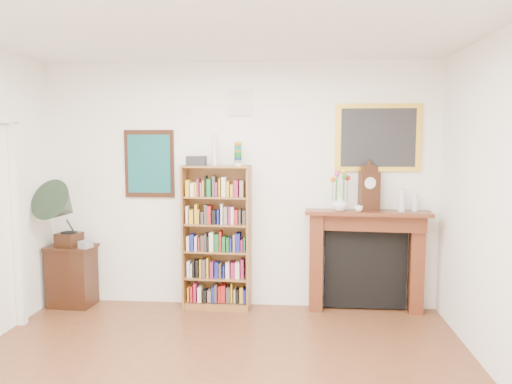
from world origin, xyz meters
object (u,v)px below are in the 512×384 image
cd_stack (86,244)px  bottle_right (415,202)px  fireplace (366,252)px  mantel_clock (369,189)px  bookshelf (217,229)px  side_cabinet (72,276)px  gramophone (62,209)px  flower_vase (340,203)px  teacup (359,208)px  bottle_left (402,201)px

cd_stack → bottle_right: (3.66, 0.17, 0.50)m
fireplace → mantel_clock: mantel_clock is taller
cd_stack → bottle_right: bearing=2.6°
bookshelf → cd_stack: bookshelf is taller
side_cabinet → gramophone: size_ratio=0.91×
fireplace → flower_vase: size_ratio=7.96×
gramophone → flower_vase: bearing=17.2°
gramophone → flower_vase: 3.10m
cd_stack → fireplace: bearing=4.0°
gramophone → flower_vase: (3.09, 0.15, 0.08)m
teacup → side_cabinet: bearing=179.8°
bottle_right → fireplace: bearing=174.0°
gramophone → bottle_right: gramophone is taller
bottle_left → bottle_right: bearing=10.9°
gramophone → mantel_clock: size_ratio=1.57×
flower_vase → mantel_clock: bearing=4.3°
mantel_clock → flower_vase: mantel_clock is taller
bookshelf → flower_vase: bearing=2.4°
flower_vase → teacup: bearing=-12.0°
mantel_clock → bottle_right: 0.52m
bottle_left → cd_stack: bearing=-177.7°
bookshelf → bottle_right: size_ratio=9.44×
gramophone → teacup: bearing=16.3°
mantel_clock → teacup: (-0.12, -0.07, -0.21)m
bookshelf → bottle_left: bookshelf is taller
fireplace → teacup: 0.53m
bookshelf → teacup: bearing=1.0°
bottle_left → fireplace: bearing=167.2°
cd_stack → bottle_right: size_ratio=0.60×
side_cabinet → bottle_right: 3.98m
bookshelf → bottle_right: (2.19, 0.00, 0.33)m
bottle_left → bottle_right: size_ratio=1.20×
cd_stack → teacup: 3.08m
cd_stack → bottle_left: bearing=2.3°
mantel_clock → bottle_left: bearing=-18.9°
fireplace → flower_vase: (-0.31, -0.08, 0.56)m
bottle_left → flower_vase: bearing=179.8°
bookshelf → mantel_clock: 1.76m
bottle_left → gramophone: bearing=-177.7°
mantel_clock → fireplace: bearing=85.5°
fireplace → flower_vase: flower_vase is taller
bookshelf → bottle_left: bearing=2.7°
bookshelf → bottle_right: 2.21m
bottle_left → side_cabinet: bearing=-179.6°
bookshelf → bottle_right: bookshelf is taller
gramophone → bottle_left: gramophone is taller
side_cabinet → bottle_left: 3.85m
fireplace → cd_stack: size_ratio=11.50×
bottle_left → bottle_right: 0.15m
flower_vase → bottle_left: size_ratio=0.72×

